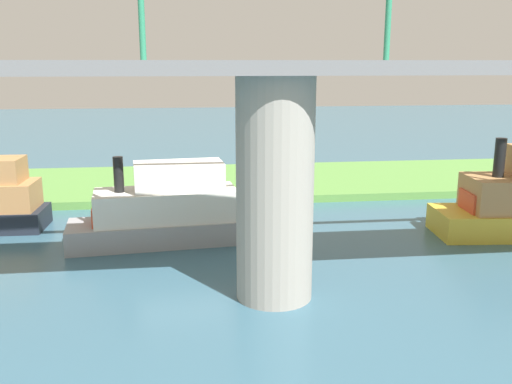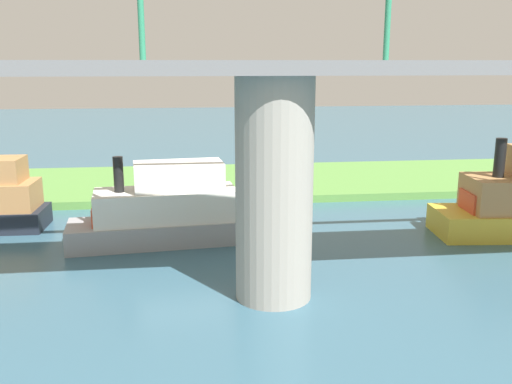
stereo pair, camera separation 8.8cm
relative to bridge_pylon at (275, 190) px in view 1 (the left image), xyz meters
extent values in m
plane|color=#386075|center=(0.66, -14.48, -4.27)|extent=(160.00, 160.00, 0.00)
cube|color=#5B9342|center=(0.66, -20.48, -4.02)|extent=(80.00, 12.00, 0.50)
cylinder|color=#9E998E|center=(0.00, 0.00, 0.00)|extent=(2.93, 2.93, 8.53)
cube|color=slate|center=(0.00, 0.00, 4.52)|extent=(67.11, 4.00, 0.50)
cylinder|color=#2D8C66|center=(-4.79, -2.00, 6.07)|extent=(0.24, 0.24, 2.60)
cylinder|color=#2D8C66|center=(4.79, -2.00, 6.07)|extent=(0.24, 0.24, 2.60)
cylinder|color=#2D334C|center=(-1.89, -16.82, -3.49)|extent=(0.29, 0.29, 0.55)
cylinder|color=blue|center=(-1.89, -16.82, -2.92)|extent=(0.44, 0.44, 0.60)
sphere|color=tan|center=(-1.89, -16.82, -2.50)|extent=(0.24, 0.24, 0.24)
cylinder|color=brown|center=(4.41, -14.98, -3.28)|extent=(0.20, 0.20, 0.98)
cylinder|color=black|center=(-12.77, -6.52, -0.11)|extent=(0.56, 0.56, 2.02)
cube|color=#D84C2D|center=(-12.10, -6.58, -2.41)|extent=(1.97, 2.17, 1.01)
cube|color=#99999E|center=(4.86, -7.34, -3.68)|extent=(9.04, 3.81, 1.17)
cube|color=white|center=(4.38, -7.39, -2.31)|extent=(7.26, 3.34, 1.56)
cube|color=white|center=(3.70, -7.46, -0.85)|extent=(4.60, 2.66, 1.37)
cylinder|color=black|center=(6.61, -7.16, -0.65)|extent=(0.49, 0.49, 1.76)
cube|color=#D84C2D|center=(7.19, -7.10, -2.65)|extent=(1.73, 1.91, 0.88)
camera|label=1|loc=(3.18, 20.27, 4.70)|focal=39.28mm
camera|label=2|loc=(3.10, 20.28, 4.70)|focal=39.28mm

